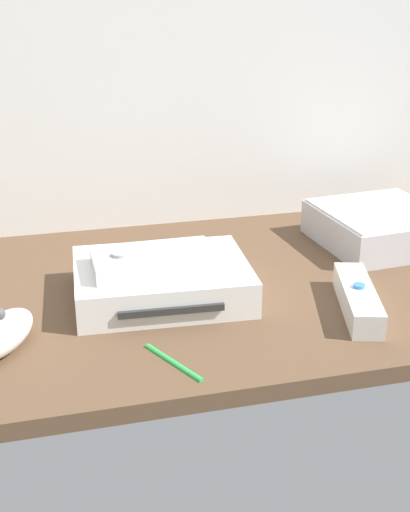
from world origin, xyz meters
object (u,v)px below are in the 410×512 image
at_px(remote_wand, 358,299).
at_px(stylus_pen, 173,360).
at_px(remote_classic_pad, 153,260).
at_px(mini_computer, 380,226).
at_px(remote_nunchuk, 1,334).
at_px(game_console, 162,281).

height_order(remote_wand, stylus_pen, remote_wand).
bearing_deg(remote_classic_pad, remote_wand, -20.37).
xyz_separation_m(mini_computer, remote_classic_pad, (-0.36, -0.11, 0.03)).
bearing_deg(remote_nunchuk, remote_wand, 32.15).
distance_m(game_console, remote_nunchuk, 0.21).
xyz_separation_m(game_console, remote_nunchuk, (-0.19, -0.09, -0.00)).
relative_size(game_console, remote_classic_pad, 1.52).
relative_size(remote_wand, stylus_pen, 1.69).
bearing_deg(game_console, remote_classic_pad, -139.18).
relative_size(remote_classic_pad, stylus_pen, 1.60).
height_order(mini_computer, remote_nunchuk, mini_computer).
relative_size(mini_computer, stylus_pen, 2.05).
bearing_deg(remote_wand, remote_classic_pad, 175.77).
distance_m(mini_computer, stylus_pen, 0.44).
bearing_deg(remote_nunchuk, game_console, 57.70).
height_order(remote_classic_pad, stylus_pen, remote_classic_pad).
distance_m(game_console, remote_classic_pad, 0.04).
distance_m(remote_nunchuk, stylus_pen, 0.18).
xyz_separation_m(remote_nunchuk, remote_classic_pad, (0.18, 0.08, 0.03)).
bearing_deg(game_console, mini_computer, 19.44).
bearing_deg(remote_wand, game_console, 172.87).
xyz_separation_m(game_console, mini_computer, (0.34, 0.10, 0.00)).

